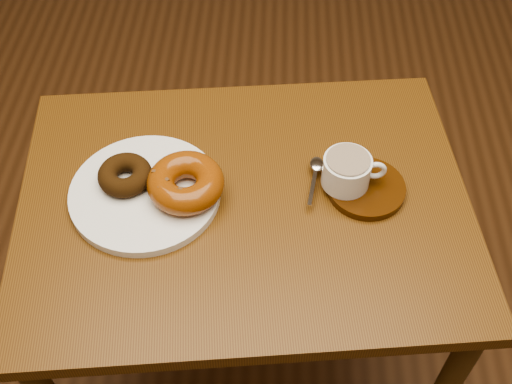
{
  "coord_description": "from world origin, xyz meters",
  "views": [
    {
      "loc": [
        -0.23,
        -0.34,
        1.56
      ],
      "look_at": [
        -0.26,
        0.34,
        0.74
      ],
      "focal_mm": 45.0,
      "sensor_mm": 36.0,
      "label": 1
    }
  ],
  "objects_px": {
    "coffee_cup": "(347,171)",
    "donut_plate": "(145,193)",
    "saucer": "(366,188)",
    "cafe_table": "(245,238)"
  },
  "relations": [
    {
      "from": "saucer",
      "to": "coffee_cup",
      "type": "height_order",
      "value": "coffee_cup"
    },
    {
      "from": "coffee_cup",
      "to": "donut_plate",
      "type": "bearing_deg",
      "value": -176.22
    },
    {
      "from": "saucer",
      "to": "coffee_cup",
      "type": "relative_size",
      "value": 1.23
    },
    {
      "from": "donut_plate",
      "to": "saucer",
      "type": "xyz_separation_m",
      "value": [
        0.38,
        0.02,
        -0.0
      ]
    },
    {
      "from": "cafe_table",
      "to": "donut_plate",
      "type": "relative_size",
      "value": 3.21
    },
    {
      "from": "cafe_table",
      "to": "coffee_cup",
      "type": "bearing_deg",
      "value": 4.66
    },
    {
      "from": "donut_plate",
      "to": "coffee_cup",
      "type": "relative_size",
      "value": 2.37
    },
    {
      "from": "saucer",
      "to": "coffee_cup",
      "type": "bearing_deg",
      "value": 168.71
    },
    {
      "from": "cafe_table",
      "to": "coffee_cup",
      "type": "height_order",
      "value": "coffee_cup"
    },
    {
      "from": "donut_plate",
      "to": "saucer",
      "type": "distance_m",
      "value": 0.38
    }
  ]
}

